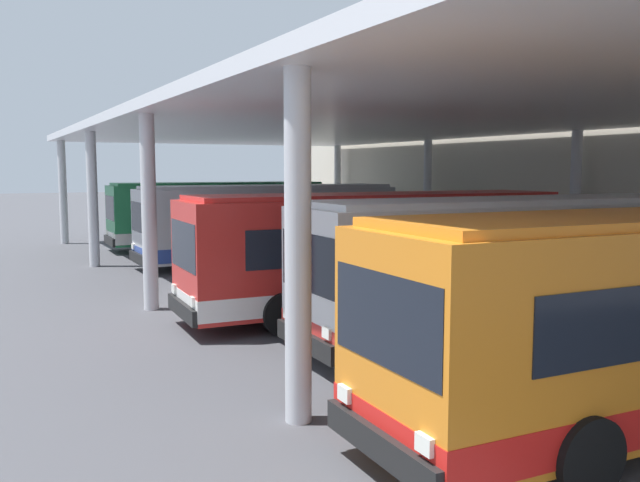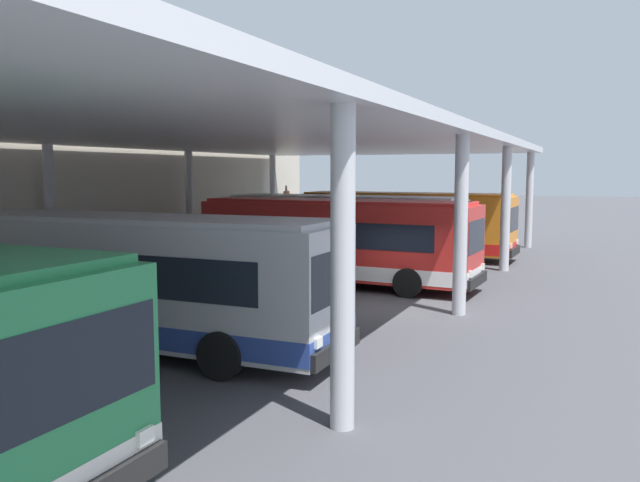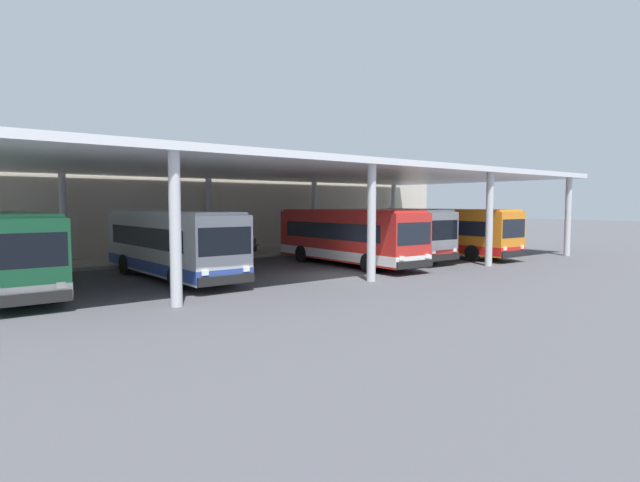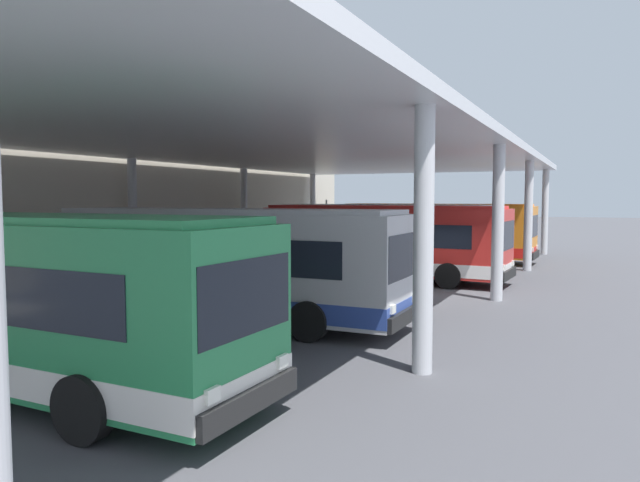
{
  "view_description": "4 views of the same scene",
  "coord_description": "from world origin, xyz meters",
  "px_view_note": "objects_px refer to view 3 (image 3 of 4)",
  "views": [
    {
      "loc": [
        18.17,
        -6.77,
        3.78
      ],
      "look_at": [
        -1.29,
        3.34,
        1.46
      ],
      "focal_mm": 37.97,
      "sensor_mm": 36.0,
      "label": 1
    },
    {
      "loc": [
        -18.77,
        -6.3,
        4.19
      ],
      "look_at": [
        4.04,
        3.76,
        1.51
      ],
      "focal_mm": 36.25,
      "sensor_mm": 36.0,
      "label": 2
    },
    {
      "loc": [
        -16.28,
        -19.09,
        3.49
      ],
      "look_at": [
        1.44,
        3.0,
        1.46
      ],
      "focal_mm": 28.88,
      "sensor_mm": 36.0,
      "label": 3
    },
    {
      "loc": [
        -20.56,
        -5.62,
        3.45
      ],
      "look_at": [
        -0.32,
        3.97,
        1.85
      ],
      "focal_mm": 33.27,
      "sensor_mm": 36.0,
      "label": 4
    }
  ],
  "objects_px": {
    "bus_nearest_bay": "(6,251)",
    "trash_bin": "(220,247)",
    "bus_far_bay": "(379,233)",
    "bus_departing": "(444,231)",
    "banner_sign": "(390,222)",
    "bus_second_bay": "(171,244)",
    "bus_middle_bay": "(347,236)",
    "bench_waiting": "(246,245)"
  },
  "relations": [
    {
      "from": "bus_nearest_bay",
      "to": "banner_sign",
      "type": "bearing_deg",
      "value": 13.41
    },
    {
      "from": "bus_second_bay",
      "to": "bus_middle_bay",
      "type": "distance_m",
      "value": 10.06
    },
    {
      "from": "bench_waiting",
      "to": "banner_sign",
      "type": "bearing_deg",
      "value": -3.72
    },
    {
      "from": "trash_bin",
      "to": "bus_middle_bay",
      "type": "bearing_deg",
      "value": -68.2
    },
    {
      "from": "bus_second_bay",
      "to": "bus_far_bay",
      "type": "height_order",
      "value": "same"
    },
    {
      "from": "bus_nearest_bay",
      "to": "trash_bin",
      "type": "relative_size",
      "value": 10.79
    },
    {
      "from": "banner_sign",
      "to": "trash_bin",
      "type": "bearing_deg",
      "value": 178.12
    },
    {
      "from": "bus_middle_bay",
      "to": "bench_waiting",
      "type": "relative_size",
      "value": 5.91
    },
    {
      "from": "bus_departing",
      "to": "bench_waiting",
      "type": "relative_size",
      "value": 5.89
    },
    {
      "from": "bus_middle_bay",
      "to": "bench_waiting",
      "type": "height_order",
      "value": "bus_middle_bay"
    },
    {
      "from": "bus_middle_bay",
      "to": "bench_waiting",
      "type": "bearing_deg",
      "value": 98.33
    },
    {
      "from": "banner_sign",
      "to": "bus_far_bay",
      "type": "bearing_deg",
      "value": -140.2
    },
    {
      "from": "bus_far_bay",
      "to": "trash_bin",
      "type": "bearing_deg",
      "value": 134.47
    },
    {
      "from": "bus_middle_bay",
      "to": "bus_nearest_bay",
      "type": "bearing_deg",
      "value": 175.41
    },
    {
      "from": "bus_departing",
      "to": "bench_waiting",
      "type": "xyz_separation_m",
      "value": [
        -9.93,
        9.19,
        -0.99
      ]
    },
    {
      "from": "bus_far_bay",
      "to": "trash_bin",
      "type": "distance_m",
      "value": 10.48
    },
    {
      "from": "bus_nearest_bay",
      "to": "banner_sign",
      "type": "distance_m",
      "value": 29.55
    },
    {
      "from": "bus_nearest_bay",
      "to": "bus_second_bay",
      "type": "height_order",
      "value": "same"
    },
    {
      "from": "bus_second_bay",
      "to": "trash_bin",
      "type": "xyz_separation_m",
      "value": [
        6.51,
        7.56,
        -0.98
      ]
    },
    {
      "from": "bus_second_bay",
      "to": "bus_departing",
      "type": "relative_size",
      "value": 1.0
    },
    {
      "from": "bus_departing",
      "to": "trash_bin",
      "type": "xyz_separation_m",
      "value": [
        -12.08,
        8.83,
        -0.98
      ]
    },
    {
      "from": "bus_departing",
      "to": "trash_bin",
      "type": "height_order",
      "value": "bus_departing"
    },
    {
      "from": "bus_nearest_bay",
      "to": "bench_waiting",
      "type": "relative_size",
      "value": 5.88
    },
    {
      "from": "trash_bin",
      "to": "bus_nearest_bay",
      "type": "bearing_deg",
      "value": -150.67
    },
    {
      "from": "bus_departing",
      "to": "trash_bin",
      "type": "bearing_deg",
      "value": 143.85
    },
    {
      "from": "bus_middle_bay",
      "to": "trash_bin",
      "type": "bearing_deg",
      "value": 111.8
    },
    {
      "from": "bus_nearest_bay",
      "to": "bus_second_bay",
      "type": "xyz_separation_m",
      "value": [
        6.6,
        -0.19,
        0.0
      ]
    },
    {
      "from": "bus_nearest_bay",
      "to": "bench_waiting",
      "type": "height_order",
      "value": "bus_nearest_bay"
    },
    {
      "from": "bus_far_bay",
      "to": "bus_middle_bay",
      "type": "bearing_deg",
      "value": -161.83
    },
    {
      "from": "banner_sign",
      "to": "bus_nearest_bay",
      "type": "bearing_deg",
      "value": -166.59
    },
    {
      "from": "bus_second_bay",
      "to": "bus_departing",
      "type": "bearing_deg",
      "value": -3.9
    },
    {
      "from": "bus_middle_bay",
      "to": "banner_sign",
      "type": "relative_size",
      "value": 3.32
    },
    {
      "from": "bus_middle_bay",
      "to": "trash_bin",
      "type": "distance_m",
      "value": 9.42
    },
    {
      "from": "bus_middle_bay",
      "to": "banner_sign",
      "type": "bearing_deg",
      "value": 33.98
    },
    {
      "from": "bus_departing",
      "to": "bus_nearest_bay",
      "type": "bearing_deg",
      "value": 176.69
    },
    {
      "from": "bus_second_bay",
      "to": "bus_middle_bay",
      "type": "bearing_deg",
      "value": -6.52
    },
    {
      "from": "bus_far_bay",
      "to": "bench_waiting",
      "type": "xyz_separation_m",
      "value": [
        -5.16,
        7.81,
        -0.99
      ]
    },
    {
      "from": "trash_bin",
      "to": "banner_sign",
      "type": "distance_m",
      "value": 15.69
    },
    {
      "from": "bus_middle_bay",
      "to": "bench_waiting",
      "type": "distance_m",
      "value": 9.21
    },
    {
      "from": "bus_second_bay",
      "to": "bus_far_bay",
      "type": "distance_m",
      "value": 13.82
    },
    {
      "from": "bus_middle_bay",
      "to": "bus_departing",
      "type": "bearing_deg",
      "value": -0.84
    },
    {
      "from": "bus_middle_bay",
      "to": "bench_waiting",
      "type": "xyz_separation_m",
      "value": [
        -1.33,
        9.06,
        -0.99
      ]
    }
  ]
}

